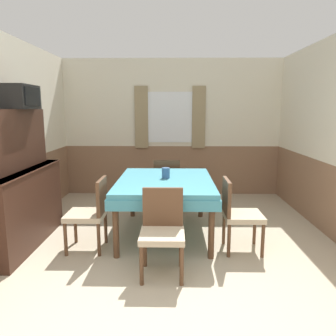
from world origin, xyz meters
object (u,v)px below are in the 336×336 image
at_px(chair_head_near, 162,228).
at_px(chair_left_near, 91,211).
at_px(chair_head_window, 167,182).
at_px(sideboard, 18,189).
at_px(vase, 166,173).
at_px(chair_right_near, 238,212).
at_px(tv, 21,97).
at_px(dining_table, 165,187).

bearing_deg(chair_head_near, chair_left_near, -32.73).
relative_size(chair_left_near, chair_head_window, 1.00).
distance_m(sideboard, vase, 1.84).
bearing_deg(chair_head_window, chair_left_near, -118.81).
distance_m(chair_right_near, sideboard, 2.64).
height_order(sideboard, vase, sideboard).
distance_m(chair_right_near, tv, 2.93).
bearing_deg(sideboard, dining_table, 12.00).
height_order(dining_table, tv, tv).
relative_size(chair_head_near, sideboard, 0.52).
bearing_deg(sideboard, tv, 78.23).
distance_m(chair_left_near, chair_head_window, 1.79).
height_order(chair_head_window, vase, vase).
relative_size(tv, vase, 3.67).
bearing_deg(chair_head_window, chair_head_near, -90.00).
height_order(tv, vase, tv).
xyz_separation_m(tv, vase, (1.74, 0.27, -0.98)).
bearing_deg(tv, chair_left_near, -19.63).
bearing_deg(vase, chair_right_near, -34.04).
distance_m(chair_head_near, vase, 1.18).
distance_m(chair_head_near, sideboard, 1.91).
distance_m(dining_table, chair_right_near, 1.02).
relative_size(chair_right_near, sideboard, 0.52).
bearing_deg(chair_left_near, chair_right_near, -90.00).
bearing_deg(chair_left_near, chair_head_near, -122.73).
bearing_deg(chair_right_near, vase, -124.04).
distance_m(tv, vase, 2.01).
bearing_deg(tv, vase, 8.76).
relative_size(chair_head_window, chair_right_near, 1.00).
bearing_deg(chair_left_near, tv, 70.37).
distance_m(chair_right_near, vase, 1.09).
height_order(chair_head_near, tv, tv).
xyz_separation_m(chair_left_near, chair_head_window, (0.86, 1.57, 0.00)).
bearing_deg(chair_head_window, tv, -144.03).
distance_m(chair_left_near, chair_right_near, 1.72).
bearing_deg(vase, chair_head_window, 90.37).
height_order(chair_left_near, vase, vase).
bearing_deg(vase, sideboard, -165.85).
distance_m(chair_head_window, sideboard, 2.29).
bearing_deg(dining_table, chair_head_window, 90.00).
relative_size(sideboard, vase, 11.80).
xyz_separation_m(chair_left_near, sideboard, (-0.91, 0.13, 0.23)).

